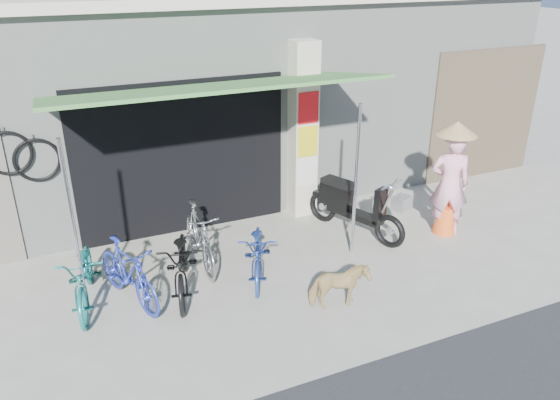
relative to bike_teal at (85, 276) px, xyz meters
name	(u,v)px	position (x,y,z in m)	size (l,w,h in m)	color
ground	(323,291)	(2.96, -1.00, -0.42)	(80.00, 80.00, 0.00)	#A4A094
bicycle_shop	(207,85)	(2.96, 4.09, 1.41)	(12.30, 5.30, 3.66)	#A2A8A0
shop_pillar	(302,131)	(3.81, 1.45, 1.07)	(0.42, 0.44, 3.00)	beige
awning	(215,91)	(2.06, 0.63, 2.09)	(4.60, 1.88, 2.72)	#3B7132
neighbour_right	(485,114)	(7.96, 1.59, 0.88)	(2.60, 0.06, 2.60)	brown
bike_teal	(85,276)	(0.00, 0.00, 0.00)	(0.56, 1.61, 0.85)	#1A7973
bike_blue	(128,273)	(0.52, -0.19, 0.02)	(0.41, 1.46, 0.88)	#21319A
bike_black	(183,263)	(1.23, -0.21, 0.01)	(0.58, 1.66, 0.87)	black
bike_silver	(199,237)	(1.63, 0.37, 0.04)	(0.44, 1.55, 0.93)	#9A9A9E
bike_navy	(258,252)	(2.30, -0.28, -0.03)	(0.52, 1.50, 0.79)	navy
street_dog	(339,287)	(2.97, -1.41, -0.11)	(0.34, 0.75, 0.64)	#9F7154
moped	(353,205)	(4.22, 0.36, 0.07)	(0.91, 1.81, 1.08)	black
nun	(450,180)	(5.62, -0.25, 0.51)	(0.75, 0.67, 1.90)	pink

